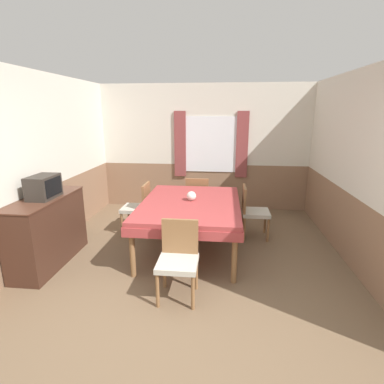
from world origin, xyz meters
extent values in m
plane|color=brown|center=(0.00, 0.00, 0.00)|extent=(16.00, 16.00, 0.00)
cube|color=silver|center=(0.00, 3.95, 1.77)|extent=(4.74, 0.05, 1.65)
cube|color=#89664C|center=(0.00, 3.95, 0.47)|extent=(4.74, 0.05, 0.95)
cube|color=white|center=(0.15, 3.91, 1.38)|extent=(1.14, 0.01, 1.15)
cube|color=brown|center=(-0.50, 3.89, 1.38)|extent=(0.24, 0.03, 1.36)
cube|color=brown|center=(0.79, 3.89, 1.38)|extent=(0.24, 0.03, 1.36)
cube|color=silver|center=(-2.19, 1.96, 1.77)|extent=(0.05, 4.32, 1.65)
cube|color=#89664C|center=(-2.19, 1.96, 0.47)|extent=(0.05, 4.32, 0.95)
cube|color=silver|center=(2.19, 1.96, 1.77)|extent=(0.05, 4.32, 1.65)
cube|color=#89664C|center=(2.19, 1.96, 0.47)|extent=(0.05, 4.32, 0.95)
cube|color=#9E3838|center=(-0.05, 1.83, 0.73)|extent=(1.43, 1.91, 0.06)
cube|color=#9E3838|center=(-0.05, 1.83, 0.64)|extent=(1.46, 1.94, 0.12)
cylinder|color=brown|center=(-0.68, 0.95, 0.35)|extent=(0.07, 0.07, 0.70)
cylinder|color=brown|center=(0.59, 0.95, 0.35)|extent=(0.07, 0.07, 0.70)
cylinder|color=brown|center=(-0.68, 2.70, 0.35)|extent=(0.07, 0.07, 0.70)
cylinder|color=brown|center=(0.59, 2.70, 0.35)|extent=(0.07, 0.07, 0.70)
cylinder|color=brown|center=(-1.26, 2.21, 0.20)|extent=(0.04, 0.04, 0.40)
cylinder|color=brown|center=(-1.26, 2.59, 0.20)|extent=(0.04, 0.04, 0.40)
cylinder|color=brown|center=(-0.88, 2.21, 0.20)|extent=(0.04, 0.04, 0.40)
cylinder|color=brown|center=(-0.88, 2.59, 0.20)|extent=(0.04, 0.04, 0.40)
cube|color=#B7B2A3|center=(-1.07, 2.40, 0.43)|extent=(0.44, 0.44, 0.06)
cube|color=brown|center=(-0.87, 2.40, 0.66)|extent=(0.04, 0.42, 0.41)
cylinder|color=brown|center=(1.17, 2.59, 0.20)|extent=(0.04, 0.04, 0.40)
cylinder|color=brown|center=(1.17, 2.21, 0.20)|extent=(0.04, 0.04, 0.40)
cylinder|color=brown|center=(0.79, 2.59, 0.20)|extent=(0.04, 0.04, 0.40)
cylinder|color=brown|center=(0.79, 2.21, 0.20)|extent=(0.04, 0.04, 0.40)
cube|color=#B7B2A3|center=(0.98, 2.40, 0.43)|extent=(0.44, 0.44, 0.06)
cube|color=brown|center=(0.78, 2.40, 0.66)|extent=(0.04, 0.42, 0.41)
cylinder|color=brown|center=(0.14, 0.37, 0.20)|extent=(0.04, 0.04, 0.40)
cylinder|color=brown|center=(-0.24, 0.37, 0.20)|extent=(0.04, 0.04, 0.40)
cylinder|color=brown|center=(0.14, 0.75, 0.20)|extent=(0.04, 0.04, 0.40)
cylinder|color=brown|center=(-0.24, 0.75, 0.20)|extent=(0.04, 0.04, 0.40)
cube|color=#B7B2A3|center=(-0.05, 0.56, 0.43)|extent=(0.44, 0.44, 0.06)
cube|color=brown|center=(-0.05, 0.76, 0.66)|extent=(0.42, 0.04, 0.41)
cylinder|color=brown|center=(-0.24, 3.28, 0.20)|extent=(0.04, 0.04, 0.40)
cylinder|color=brown|center=(0.14, 3.28, 0.20)|extent=(0.04, 0.04, 0.40)
cylinder|color=brown|center=(-0.24, 2.90, 0.20)|extent=(0.04, 0.04, 0.40)
cylinder|color=brown|center=(0.14, 2.90, 0.20)|extent=(0.04, 0.04, 0.40)
cube|color=#B7B2A3|center=(-0.05, 3.09, 0.43)|extent=(0.44, 0.44, 0.06)
cube|color=brown|center=(-0.05, 2.89, 0.66)|extent=(0.42, 0.04, 0.41)
cube|color=#3D2319|center=(-1.93, 1.18, 0.47)|extent=(0.44, 1.30, 0.94)
cube|color=#4C2C1F|center=(-1.93, 1.18, 0.94)|extent=(0.46, 1.32, 0.02)
cube|color=#2D2823|center=(-1.90, 1.17, 1.09)|extent=(0.28, 0.44, 0.30)
cube|color=black|center=(-1.76, 1.17, 1.10)|extent=(0.01, 0.36, 0.23)
sphere|color=silver|center=(-0.04, 1.89, 0.83)|extent=(0.14, 0.14, 0.14)
camera|label=1|loc=(0.43, -2.38, 2.05)|focal=28.00mm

